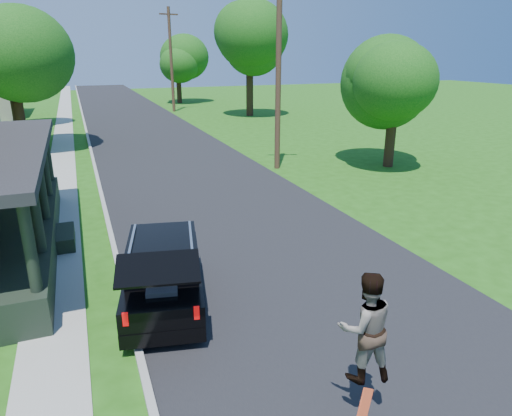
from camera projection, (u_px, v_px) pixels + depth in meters
name	position (u px, v px, depth m)	size (l,w,h in m)	color
ground	(319.00, 308.00, 10.39)	(140.00, 140.00, 0.00)	#1F5110
street	(161.00, 147.00, 28.01)	(8.00, 120.00, 0.02)	black
curb	(91.00, 152.00, 26.61)	(0.15, 120.00, 0.12)	#979792
sidewalk	(63.00, 154.00, 26.08)	(1.30, 120.00, 0.03)	#9B9A92
black_suv	(164.00, 273.00, 10.36)	(2.40, 4.49, 1.98)	black
skateboarder	(365.00, 327.00, 6.92)	(0.99, 0.84, 1.81)	black
skateboard	(363.00, 414.00, 6.88)	(0.49, 0.26, 0.72)	red
tree_left_mid	(9.00, 57.00, 25.53)	(6.38, 6.15, 8.41)	black
tree_left_far	(4.00, 47.00, 33.56)	(6.67, 6.51, 9.03)	black
tree_right_near	(396.00, 73.00, 21.89)	(4.56, 4.35, 6.88)	black
tree_right_mid	(249.00, 36.00, 39.94)	(6.31, 6.22, 10.11)	black
tree_right_far	(177.00, 57.00, 51.07)	(5.85, 5.92, 7.81)	black
utility_pole_near	(278.00, 77.00, 21.53)	(1.62, 0.62, 8.56)	#3F2A1D
utility_pole_far	(171.00, 59.00, 43.52)	(1.79, 0.39, 9.56)	#3F2A1D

